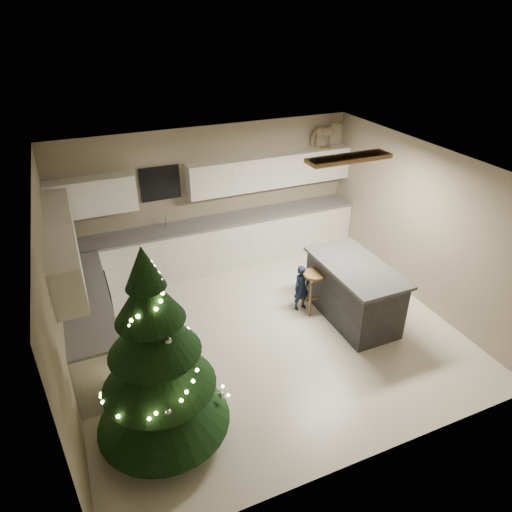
{
  "coord_description": "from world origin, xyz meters",
  "views": [
    {
      "loc": [
        -2.33,
        -5.07,
        4.46
      ],
      "look_at": [
        0.0,
        0.35,
        1.15
      ],
      "focal_mm": 32.0,
      "sensor_mm": 36.0,
      "label": 1
    }
  ],
  "objects_px": {
    "christmas_tree": "(157,367)",
    "toddler": "(302,288)",
    "bar_stool": "(314,282)",
    "rocking_horse": "(326,134)",
    "island": "(353,291)"
  },
  "relations": [
    {
      "from": "christmas_tree",
      "to": "toddler",
      "type": "bearing_deg",
      "value": 31.23
    },
    {
      "from": "christmas_tree",
      "to": "rocking_horse",
      "type": "bearing_deg",
      "value": 41.09
    },
    {
      "from": "island",
      "to": "christmas_tree",
      "type": "distance_m",
      "value": 3.5
    },
    {
      "from": "island",
      "to": "christmas_tree",
      "type": "height_order",
      "value": "christmas_tree"
    },
    {
      "from": "bar_stool",
      "to": "christmas_tree",
      "type": "distance_m",
      "value": 3.21
    },
    {
      "from": "toddler",
      "to": "rocking_horse",
      "type": "relative_size",
      "value": 1.34
    },
    {
      "from": "christmas_tree",
      "to": "toddler",
      "type": "relative_size",
      "value": 3.16
    },
    {
      "from": "toddler",
      "to": "rocking_horse",
      "type": "xyz_separation_m",
      "value": [
        1.49,
        2.0,
        1.87
      ]
    },
    {
      "from": "island",
      "to": "rocking_horse",
      "type": "distance_m",
      "value": 3.2
    },
    {
      "from": "island",
      "to": "bar_stool",
      "type": "height_order",
      "value": "island"
    },
    {
      "from": "bar_stool",
      "to": "toddler",
      "type": "height_order",
      "value": "toddler"
    },
    {
      "from": "christmas_tree",
      "to": "rocking_horse",
      "type": "xyz_separation_m",
      "value": [
        4.13,
        3.6,
        1.23
      ]
    },
    {
      "from": "bar_stool",
      "to": "toddler",
      "type": "relative_size",
      "value": 0.89
    },
    {
      "from": "christmas_tree",
      "to": "rocking_horse",
      "type": "relative_size",
      "value": 4.23
    },
    {
      "from": "christmas_tree",
      "to": "toddler",
      "type": "distance_m",
      "value": 3.16
    }
  ]
}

